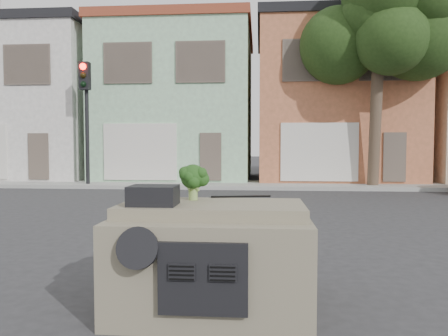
# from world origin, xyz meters

# --- Properties ---
(ground_plane) EXTENTS (120.00, 120.00, 0.00)m
(ground_plane) POSITION_xyz_m (0.00, 0.00, 0.00)
(ground_plane) COLOR #303033
(ground_plane) RESTS_ON ground
(sidewalk) EXTENTS (40.00, 3.00, 0.15)m
(sidewalk) POSITION_xyz_m (0.00, 10.50, 0.07)
(sidewalk) COLOR gray
(sidewalk) RESTS_ON ground
(townhouse_white) EXTENTS (7.20, 8.20, 7.55)m
(townhouse_white) POSITION_xyz_m (-11.00, 14.50, 3.77)
(townhouse_white) COLOR silver
(townhouse_white) RESTS_ON ground
(townhouse_mint) EXTENTS (7.20, 8.20, 7.55)m
(townhouse_mint) POSITION_xyz_m (-3.50, 14.50, 3.77)
(townhouse_mint) COLOR #9AC79F
(townhouse_mint) RESTS_ON ground
(townhouse_tan) EXTENTS (7.20, 8.20, 7.55)m
(townhouse_tan) POSITION_xyz_m (4.00, 14.50, 3.77)
(townhouse_tan) COLOR #B76743
(townhouse_tan) RESTS_ON ground
(traffic_signal) EXTENTS (0.40, 0.40, 5.10)m
(traffic_signal) POSITION_xyz_m (-6.50, 9.50, 2.55)
(traffic_signal) COLOR black
(traffic_signal) RESTS_ON ground
(tree_near) EXTENTS (4.40, 4.00, 8.50)m
(tree_near) POSITION_xyz_m (5.00, 9.80, 4.25)
(tree_near) COLOR #213914
(tree_near) RESTS_ON ground
(car_dashboard) EXTENTS (2.00, 1.80, 1.12)m
(car_dashboard) POSITION_xyz_m (0.00, -3.00, 0.56)
(car_dashboard) COLOR #756D58
(car_dashboard) RESTS_ON ground
(instrument_hump) EXTENTS (0.48, 0.38, 0.20)m
(instrument_hump) POSITION_xyz_m (-0.58, -3.35, 1.22)
(instrument_hump) COLOR black
(instrument_hump) RESTS_ON car_dashboard
(wiper_arm) EXTENTS (0.69, 0.15, 0.02)m
(wiper_arm) POSITION_xyz_m (0.28, -2.62, 1.13)
(wiper_arm) COLOR black
(wiper_arm) RESTS_ON car_dashboard
(broccoli) EXTENTS (0.41, 0.41, 0.41)m
(broccoli) POSITION_xyz_m (-0.24, -2.89, 1.32)
(broccoli) COLOR #183711
(broccoli) RESTS_ON car_dashboard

